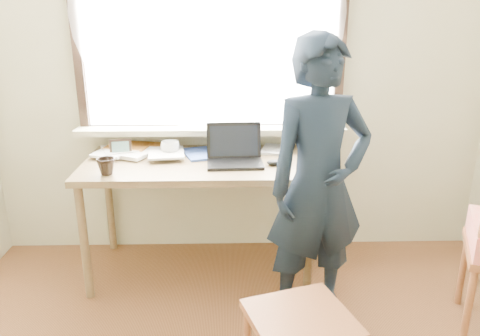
{
  "coord_description": "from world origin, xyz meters",
  "views": [
    {
      "loc": [
        -0.08,
        -1.25,
        1.72
      ],
      "look_at": [
        -0.02,
        0.95,
        0.97
      ],
      "focal_mm": 35.0,
      "sensor_mm": 36.0,
      "label": 1
    }
  ],
  "objects_px": {
    "mug_white": "(170,148)",
    "person": "(319,185)",
    "work_chair": "(301,329)",
    "desk": "(199,173)",
    "laptop": "(235,154)",
    "mug_dark": "(106,166)"
  },
  "relations": [
    {
      "from": "mug_white",
      "to": "person",
      "type": "height_order",
      "value": "person"
    },
    {
      "from": "desk",
      "to": "person",
      "type": "relative_size",
      "value": 0.91
    },
    {
      "from": "desk",
      "to": "mug_dark",
      "type": "height_order",
      "value": "mug_dark"
    },
    {
      "from": "laptop",
      "to": "mug_dark",
      "type": "relative_size",
      "value": 3.37
    },
    {
      "from": "work_chair",
      "to": "person",
      "type": "height_order",
      "value": "person"
    },
    {
      "from": "desk",
      "to": "work_chair",
      "type": "distance_m",
      "value": 1.3
    },
    {
      "from": "desk",
      "to": "laptop",
      "type": "xyz_separation_m",
      "value": [
        0.23,
        -0.03,
        0.14
      ]
    },
    {
      "from": "desk",
      "to": "laptop",
      "type": "distance_m",
      "value": 0.27
    },
    {
      "from": "laptop",
      "to": "mug_white",
      "type": "distance_m",
      "value": 0.46
    },
    {
      "from": "mug_white",
      "to": "mug_dark",
      "type": "xyz_separation_m",
      "value": [
        -0.33,
        -0.38,
        0.0
      ]
    },
    {
      "from": "mug_white",
      "to": "work_chair",
      "type": "xyz_separation_m",
      "value": [
        0.71,
        -1.28,
        -0.47
      ]
    },
    {
      "from": "desk",
      "to": "work_chair",
      "type": "xyz_separation_m",
      "value": [
        0.51,
        -1.15,
        -0.34
      ]
    },
    {
      "from": "mug_white",
      "to": "mug_dark",
      "type": "height_order",
      "value": "mug_dark"
    },
    {
      "from": "work_chair",
      "to": "mug_white",
      "type": "bearing_deg",
      "value": 118.83
    },
    {
      "from": "laptop",
      "to": "mug_white",
      "type": "relative_size",
      "value": 2.96
    },
    {
      "from": "work_chair",
      "to": "person",
      "type": "relative_size",
      "value": 0.33
    },
    {
      "from": "work_chair",
      "to": "person",
      "type": "xyz_separation_m",
      "value": [
        0.18,
        0.65,
        0.44
      ]
    },
    {
      "from": "mug_dark",
      "to": "person",
      "type": "distance_m",
      "value": 1.24
    },
    {
      "from": "laptop",
      "to": "mug_white",
      "type": "bearing_deg",
      "value": 159.55
    },
    {
      "from": "mug_dark",
      "to": "work_chair",
      "type": "height_order",
      "value": "mug_dark"
    },
    {
      "from": "desk",
      "to": "person",
      "type": "height_order",
      "value": "person"
    },
    {
      "from": "mug_dark",
      "to": "work_chair",
      "type": "relative_size",
      "value": 0.2
    }
  ]
}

